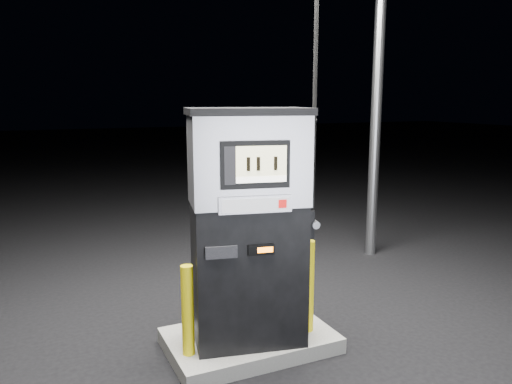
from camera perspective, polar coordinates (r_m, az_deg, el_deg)
name	(u,v)px	position (r m, az deg, el deg)	size (l,w,h in m)	color
ground	(250,347)	(5.18, -0.72, -17.33)	(80.00, 80.00, 0.00)	black
pump_island	(250,340)	(5.14, -0.72, -16.59)	(1.60, 1.00, 0.15)	#62625E
fuel_dispenser	(249,225)	(4.60, -0.85, -3.82)	(1.27, 0.86, 4.56)	black
bollard_left	(188,310)	(4.61, -7.81, -13.27)	(0.11, 0.11, 0.83)	yellow
bollard_right	(308,286)	(5.02, 5.93, -10.66)	(0.12, 0.12, 0.92)	yellow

